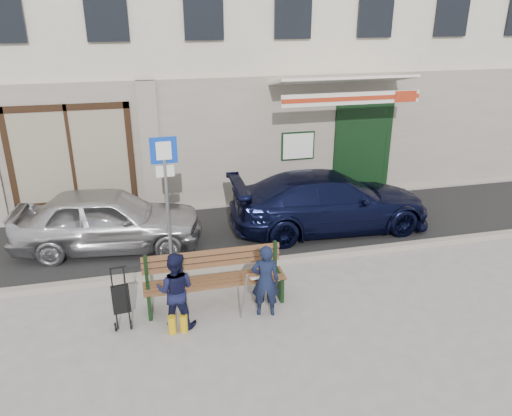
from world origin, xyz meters
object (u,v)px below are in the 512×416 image
object	(u,v)px
car_navy	(330,201)
parking_sign	(166,184)
man	(265,281)
car_silver	(108,219)
stroller	(121,300)
bench	(212,281)
woman	(175,290)

from	to	relation	value
car_navy	parking_sign	xyz separation A→B (m)	(-3.70, -1.07, 1.10)
man	parking_sign	bearing A→B (deg)	-42.15
car_silver	car_navy	distance (m)	4.88
car_navy	stroller	bearing A→B (deg)	122.18
car_silver	stroller	xyz separation A→B (m)	(0.26, -2.86, -0.23)
parking_sign	stroller	bearing A→B (deg)	-121.08
car_navy	stroller	world-z (taller)	car_navy
bench	man	distance (m)	0.96
parking_sign	stroller	world-z (taller)	parking_sign
woman	stroller	xyz separation A→B (m)	(-0.85, 0.25, -0.21)
woman	car_silver	bearing A→B (deg)	-52.60
woman	car_navy	bearing A→B (deg)	-123.84
car_navy	bench	bearing A→B (deg)	130.54
parking_sign	bench	size ratio (longest dim) A/B	1.09
car_navy	parking_sign	world-z (taller)	parking_sign
parking_sign	car_navy	bearing A→B (deg)	14.16
car_silver	man	xyz separation A→B (m)	(2.56, -3.15, -0.03)
man	woman	size ratio (longest dim) A/B	0.98
car_navy	woman	bearing A→B (deg)	129.94
parking_sign	car_silver	bearing A→B (deg)	132.36
car_silver	parking_sign	bearing A→B (deg)	-128.59
car_silver	stroller	size ratio (longest dim) A/B	4.01
man	woman	bearing A→B (deg)	11.03
car_silver	man	world-z (taller)	car_silver
car_silver	parking_sign	distance (m)	2.01
car_silver	man	distance (m)	4.06
parking_sign	stroller	size ratio (longest dim) A/B	2.74
car_silver	bench	size ratio (longest dim) A/B	1.60
car_navy	bench	xyz separation A→B (m)	(-3.12, -2.52, -0.20)
man	stroller	distance (m)	2.33
car_silver	bench	distance (m)	3.19
man	stroller	size ratio (longest dim) A/B	1.31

